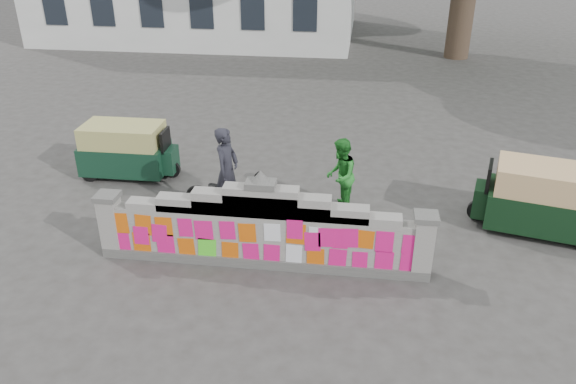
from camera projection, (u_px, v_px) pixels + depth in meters
The scene contains 7 objects.
ground at pixel (263, 264), 11.02m from camera, with size 100.00×100.00×0.00m, color #383533.
parapet_wall at pixel (262, 231), 10.67m from camera, with size 6.48×0.44×2.01m.
cyclist_bike at pixel (228, 197), 12.32m from camera, with size 0.75×2.16×1.13m, color black.
cyclist_rider at pixel (228, 181), 12.15m from camera, with size 0.70×0.46×1.92m, color #23222B.
pedestrian at pixel (340, 176), 12.59m from camera, with size 0.84×0.66×1.74m, color #227F27.
rickshaw_left at pixel (127, 149), 14.36m from camera, with size 2.50×1.17×1.38m.
rickshaw_right at pixel (543, 199), 11.81m from camera, with size 2.78×1.76×1.49m.
Camera 1 is at (1.72, -9.04, 6.24)m, focal length 35.00 mm.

